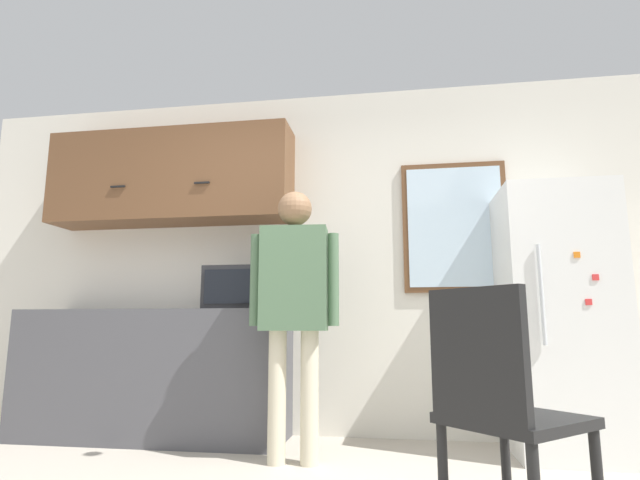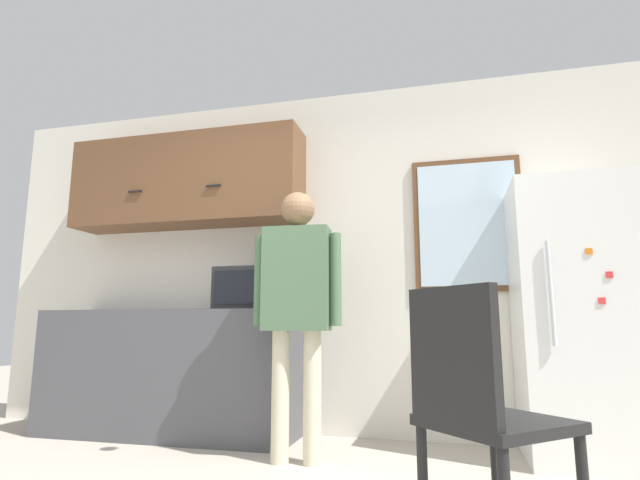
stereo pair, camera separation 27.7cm
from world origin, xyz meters
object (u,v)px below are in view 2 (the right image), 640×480
(microwave, at_px, (252,289))
(chair, at_px, (479,404))
(refrigerator, at_px, (574,318))
(person, at_px, (297,293))

(microwave, bearing_deg, chair, -44.92)
(chair, bearing_deg, refrigerator, -67.58)
(chair, bearing_deg, microwave, 1.87)
(microwave, height_order, refrigerator, refrigerator)
(microwave, relative_size, refrigerator, 0.28)
(person, relative_size, chair, 1.75)
(refrigerator, xyz_separation_m, chair, (-0.67, -1.49, -0.33))
(refrigerator, relative_size, chair, 1.81)
(person, bearing_deg, refrigerator, 10.43)
(microwave, height_order, person, person)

